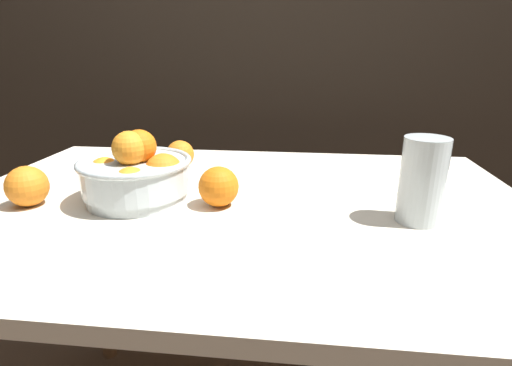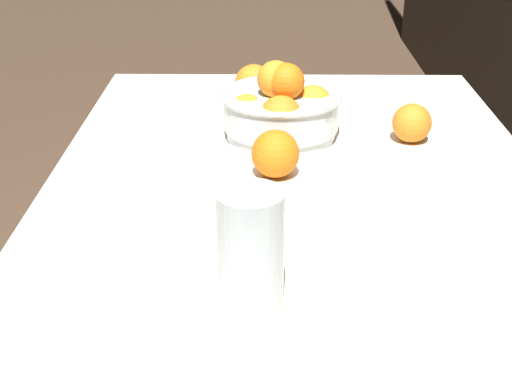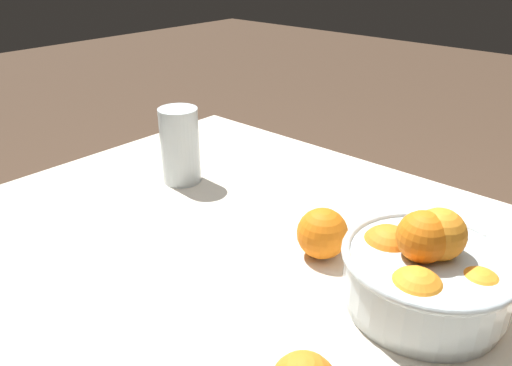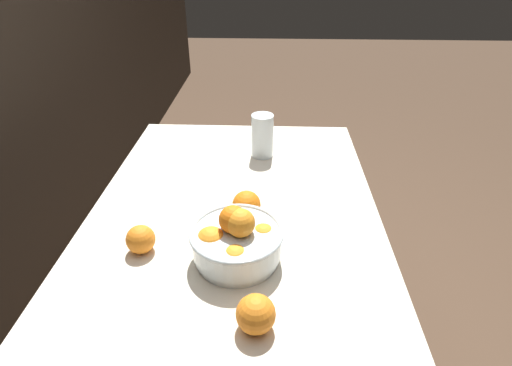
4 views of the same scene
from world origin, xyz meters
The scene contains 6 objects.
dining_table centered at (0.00, 0.00, 0.68)m, with size 1.22×0.84×0.77m.
fruit_bowl centered at (-0.21, -0.02, 0.83)m, with size 0.23×0.23×0.15m.
juice_glass centered at (0.34, -0.07, 0.85)m, with size 0.08×0.08×0.16m.
orange_loose_near_bowl centered at (-0.41, -0.08, 0.82)m, with size 0.08×0.08×0.08m, color orange.
orange_loose_front centered at (-0.19, 0.22, 0.81)m, with size 0.07×0.07×0.07m, color orange.
orange_loose_aside centered at (-0.03, -0.04, 0.82)m, with size 0.08×0.08×0.08m, color orange.
Camera 1 is at (0.13, -0.77, 1.07)m, focal length 28.00 mm.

